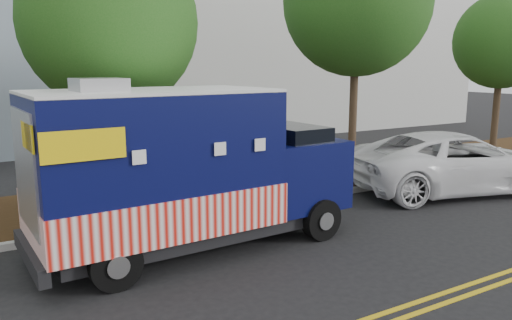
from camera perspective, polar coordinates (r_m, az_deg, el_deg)
ground at (r=10.88m, az=-7.95°, el=-9.21°), size 120.00×120.00×0.00m
curb at (r=12.09m, az=-10.53°, el=-6.85°), size 120.00×0.18×0.15m
mulch_strip at (r=14.01m, az=-13.48°, el=-4.53°), size 120.00×4.00×0.15m
tree_b at (r=12.93m, az=-16.36°, el=14.76°), size 4.24×4.24×6.82m
tree_c at (r=16.78m, az=11.47°, el=17.27°), size 4.68×4.68×8.01m
tree_d at (r=21.79m, az=26.31°, el=12.05°), size 3.62×3.62×6.43m
food_truck at (r=10.02m, az=-8.47°, el=-1.58°), size 6.72×2.83×3.48m
white_car at (r=15.87m, az=21.74°, el=-0.21°), size 6.95×4.54×1.78m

